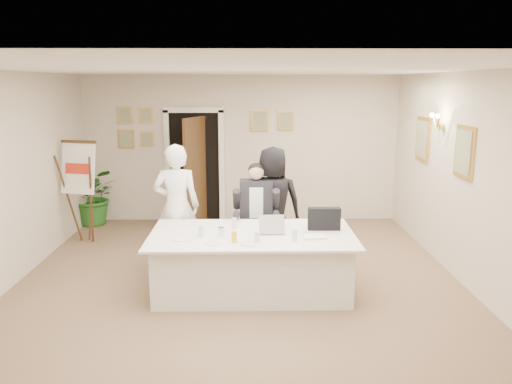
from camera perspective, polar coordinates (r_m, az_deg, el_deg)
The scene contains 27 objects.
floor at distance 6.62m, azimuth -2.01°, elevation -11.16°, with size 7.00×7.00×0.00m, color brown.
ceiling at distance 6.08m, azimuth -2.21°, elevation 13.86°, with size 6.00×7.00×0.02m, color white.
wall_back at distance 9.65m, azimuth -1.69°, elevation 4.92°, with size 6.00×0.10×2.80m, color beige.
wall_front at distance 2.85m, azimuth -3.55°, elevation -13.24°, with size 6.00×0.10×2.80m, color beige.
wall_right at distance 6.83m, azimuth 23.95°, elevation 0.82°, with size 0.10×7.00×2.80m, color beige.
doorway at distance 9.58m, azimuth -6.98°, elevation 2.63°, with size 1.14×0.86×2.20m.
pictures_back_wall at distance 9.62m, azimuth -6.52°, elevation 7.52°, with size 3.40×0.06×0.80m, color gold, non-canonical shape.
pictures_right_wall at distance 7.86m, azimuth 20.36°, elevation 5.06°, with size 0.06×2.20×0.80m, color gold, non-canonical shape.
wall_sconce at distance 7.80m, azimuth 20.07°, elevation 7.63°, with size 0.20×0.30×0.24m, color gold, non-canonical shape.
conference_table at distance 6.46m, azimuth -0.46°, elevation -8.00°, with size 2.58×1.38×0.78m.
seated_man at distance 7.35m, azimuth 0.02°, elevation -2.45°, with size 0.65×0.70×1.53m, color black, non-canonical shape.
flip_chart at distance 8.79m, azimuth -19.11°, elevation -0.53°, with size 0.61×0.44×1.70m.
standing_man at distance 7.26m, azimuth -9.05°, elevation -1.65°, with size 0.66×0.43×1.81m, color white.
standing_woman at distance 7.48m, azimuth 1.94°, elevation -1.38°, with size 0.85×0.55×1.73m, color black.
potted_palm at distance 9.95m, azimuth -18.03°, elevation -0.42°, with size 0.99×0.86×1.11m, color #235F1F.
laptop at distance 6.35m, azimuth 1.76°, elevation -3.42°, with size 0.32×0.35×0.28m, color #B7BABC, non-canonical shape.
laptop_bag at distance 6.52m, azimuth 7.79°, elevation -3.05°, with size 0.42×0.11×0.29m, color black.
paper_stack at distance 6.20m, azimuth 6.70°, elevation -5.11°, with size 0.27×0.19×0.03m, color white.
plate_left at distance 6.16m, azimuth -8.48°, elevation -5.31°, with size 0.24×0.24×0.01m, color white.
plate_mid at distance 5.94m, azimuth -4.81°, elevation -5.89°, with size 0.20×0.20×0.01m, color white.
plate_near at distance 5.92m, azimuth -0.71°, elevation -5.92°, with size 0.22×0.22×0.01m, color white.
glass_a at distance 6.23m, azimuth -6.29°, elevation -4.47°, with size 0.07×0.07×0.14m, color silver.
glass_b at distance 5.96m, azimuth 0.12°, elevation -5.17°, with size 0.07×0.07×0.14m, color silver.
glass_c at distance 6.04m, azimuth 4.42°, elevation -4.96°, with size 0.07×0.07×0.14m, color silver.
glass_d at distance 6.53m, azimuth -2.50°, elevation -3.62°, with size 0.07×0.07×0.14m, color silver.
oj_glass at distance 5.98m, azimuth -2.50°, elevation -5.17°, with size 0.07×0.07×0.13m, color #F6AF14.
steel_jug at distance 6.23m, azimuth -4.00°, elevation -4.55°, with size 0.08×0.08×0.11m, color silver.
Camera 1 is at (0.13, -6.07, 2.63)m, focal length 35.00 mm.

